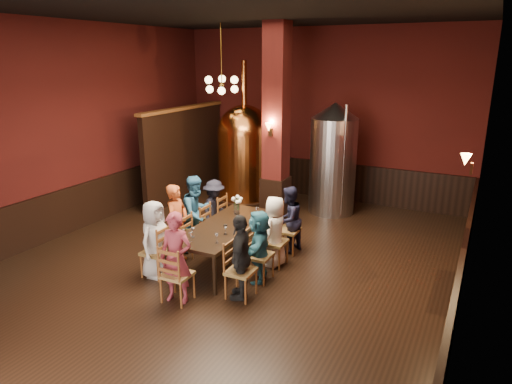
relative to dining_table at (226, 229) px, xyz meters
The scene contains 39 objects.
room 1.56m from the dining_table, 56.58° to the right, with size 10.00×10.02×4.50m.
wainscot_right 4.01m from the dining_table, ahead, with size 0.08×9.90×1.00m, color black.
wainscot_back 4.89m from the dining_table, 89.42° to the left, with size 7.90×0.08×1.00m, color black.
wainscot_left 3.92m from the dining_table, behind, with size 0.08×9.90×1.00m, color black.
column 3.15m from the dining_table, 95.25° to the left, with size 0.58×0.58×4.50m, color #45110E.
partition 4.47m from the dining_table, 135.23° to the left, with size 0.22×3.50×2.40m, color black.
pendant_cluster 4.11m from the dining_table, 121.78° to the left, with size 0.90×0.90×1.70m, color #A57226, non-canonical shape.
sconce_wall 4.29m from the dining_table, 10.40° to the left, with size 0.20×0.20×0.36m, color black, non-canonical shape.
sconce_column 2.87m from the dining_table, 95.90° to the left, with size 0.20×0.20×0.36m, color black, non-canonical shape.
dining_table is the anchor object (origin of this frame).
chair_0 1.33m from the dining_table, 129.17° to the right, with size 0.46×0.46×0.92m, color brown, non-canonical shape.
person_0 1.31m from the dining_table, 129.17° to the right, with size 0.68×0.44×1.39m, color silver.
chair_1 0.94m from the dining_table, 157.59° to the right, with size 0.46×0.46×0.92m, color brown, non-canonical shape.
person_1 0.91m from the dining_table, 157.59° to the right, with size 0.55×0.36×1.51m, color #A7461C.
chair_2 0.94m from the dining_table, 159.98° to the left, with size 0.46×0.46×0.92m, color brown, non-canonical shape.
person_2 0.91m from the dining_table, 159.98° to the left, with size 0.74×0.36×1.52m, color #285F87.
chair_3 1.33m from the dining_table, 131.56° to the left, with size 0.46×0.46×0.92m, color brown, non-canonical shape.
person_3 1.31m from the dining_table, 131.56° to the left, with size 0.82×0.47×1.28m, color black.
chair_4 1.33m from the dining_table, 48.44° to the right, with size 0.46×0.46×0.92m, color brown, non-canonical shape.
person_4 1.31m from the dining_table, 48.44° to the right, with size 0.83×0.34×1.41m, color black.
chair_5 0.94m from the dining_table, 20.02° to the right, with size 0.46×0.46×0.92m, color brown, non-canonical shape.
person_5 0.91m from the dining_table, 20.02° to the right, with size 1.18×0.38×1.27m, color teal.
chair_6 0.94m from the dining_table, 22.41° to the left, with size 0.46×0.46×0.92m, color brown, non-canonical shape.
person_6 0.91m from the dining_table, 22.41° to the left, with size 0.65×0.42×1.33m, color white.
chair_7 1.33m from the dining_table, 50.83° to the left, with size 0.46×0.46×0.92m, color brown, non-canonical shape.
person_7 1.31m from the dining_table, 50.83° to the left, with size 0.65×0.32×1.35m, color black.
chair_8 1.57m from the dining_table, 88.80° to the right, with size 0.46×0.46×0.92m, color brown, non-canonical shape.
person_8 1.55m from the dining_table, 88.80° to the right, with size 0.54×0.35×1.48m, color #8F2F3D.
copper_kettle 3.79m from the dining_table, 113.22° to the left, with size 1.82×1.82×3.66m.
steel_vessel 3.91m from the dining_table, 77.85° to the left, with size 1.39×1.39×2.71m.
rose_vase 0.75m from the dining_table, 101.74° to the left, with size 0.22×0.22×0.38m.
wine_glass_0 0.46m from the dining_table, 59.72° to the right, with size 0.07×0.07×0.17m, color white, non-canonical shape.
wine_glass_1 0.95m from the dining_table, 96.98° to the right, with size 0.07×0.07×0.17m, color white, non-canonical shape.
wine_glass_2 0.79m from the dining_table, 105.78° to the right, with size 0.07×0.07×0.17m, color white, non-canonical shape.
wine_glass_3 0.94m from the dining_table, 109.18° to the right, with size 0.07×0.07×0.17m, color white, non-canonical shape.
wine_glass_4 0.45m from the dining_table, 58.34° to the right, with size 0.07×0.07×0.17m, color white, non-canonical shape.
wine_glass_5 0.84m from the dining_table, 69.26° to the right, with size 0.07×0.07×0.17m, color white, non-canonical shape.
wine_glass_6 0.78m from the dining_table, 107.10° to the left, with size 0.07×0.07×0.17m, color white, non-canonical shape.
wine_glass_7 0.81m from the dining_table, 69.81° to the left, with size 0.07×0.07×0.17m, color white, non-canonical shape.
Camera 1 is at (4.08, -6.69, 3.76)m, focal length 32.00 mm.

